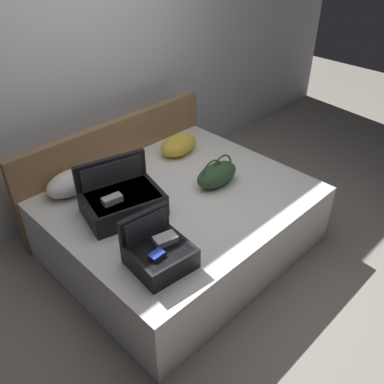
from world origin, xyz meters
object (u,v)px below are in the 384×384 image
object	(u,v)px
hard_case_medium	(159,252)
duffel_bag	(217,174)
hard_case_large	(122,200)
pillow_center_head	(71,183)
pillow_near_headboard	(179,145)
bed	(182,222)

from	to	relation	value
hard_case_medium	duffel_bag	size ratio (longest dim) A/B	0.99
hard_case_large	hard_case_medium	size ratio (longest dim) A/B	1.61
hard_case_large	pillow_center_head	world-z (taller)	hard_case_large
hard_case_large	duffel_bag	xyz separation A→B (m)	(0.82, -0.26, -0.01)
hard_case_medium	pillow_center_head	size ratio (longest dim) A/B	0.94
pillow_near_headboard	hard_case_medium	bearing A→B (deg)	-138.21
hard_case_large	duffel_bag	size ratio (longest dim) A/B	1.59
hard_case_medium	pillow_near_headboard	bearing A→B (deg)	47.44
hard_case_large	pillow_center_head	size ratio (longest dim) A/B	1.50
hard_case_medium	pillow_center_head	xyz separation A→B (m)	(0.04, 1.18, -0.01)
hard_case_large	pillow_center_head	distance (m)	0.56
duffel_bag	pillow_center_head	world-z (taller)	duffel_bag
duffel_bag	pillow_near_headboard	xyz separation A→B (m)	(0.15, 0.64, -0.02)
hard_case_medium	pillow_center_head	bearing A→B (deg)	93.78
duffel_bag	bed	bearing A→B (deg)	164.07
bed	hard_case_large	xyz separation A→B (m)	(-0.48, 0.16, 0.40)
pillow_near_headboard	pillow_center_head	xyz separation A→B (m)	(-1.11, 0.15, 0.00)
bed	duffel_bag	xyz separation A→B (m)	(0.34, -0.10, 0.39)
hard_case_large	pillow_center_head	xyz separation A→B (m)	(-0.13, 0.54, -0.03)
hard_case_large	hard_case_medium	bearing A→B (deg)	-91.04
pillow_center_head	pillow_near_headboard	bearing A→B (deg)	-7.90
hard_case_medium	duffel_bag	xyz separation A→B (m)	(0.99, 0.38, 0.00)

